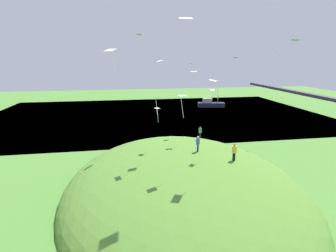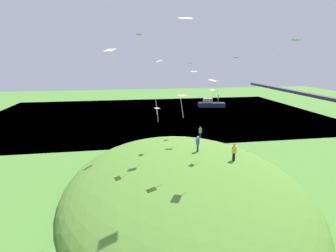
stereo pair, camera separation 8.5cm
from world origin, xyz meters
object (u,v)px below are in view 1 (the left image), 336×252
kite_5 (212,91)px  kite_10 (236,58)px  person_on_hilltop (234,150)px  kite_9 (217,83)px  boat_on_lake (210,104)px  kite_14 (183,98)px  person_walking_path (198,142)px  kite_2 (157,110)px  kite_13 (213,81)px  kite_1 (160,62)px  kite_3 (139,35)px  kite_8 (274,50)px  kite_12 (110,51)px  kite_0 (194,73)px  kite_11 (191,64)px  kite_6 (296,40)px  person_near_shore (200,131)px  kite_4 (157,99)px  kite_7 (186,19)px

kite_5 → kite_10: kite_10 is taller
person_on_hilltop → kite_9: (-2.00, -1.39, 6.53)m
boat_on_lake → kite_14: 51.84m
person_walking_path → kite_2: 5.73m
kite_13 → kite_14: kite_13 is taller
kite_14 → kite_9: bearing=128.8°
kite_1 → person_on_hilltop: bearing=69.2°
kite_1 → kite_3: size_ratio=1.11×
kite_1 → kite_8: size_ratio=1.00×
kite_12 → kite_5: bearing=132.0°
kite_0 → kite_2: size_ratio=1.27×
kite_13 → kite_11: bearing=172.8°
kite_0 → kite_14: bearing=-20.9°
person_walking_path → kite_8: size_ratio=1.18×
kite_9 → kite_11: (-10.13, -0.17, 1.63)m
person_on_hilltop → kite_9: bearing=135.3°
kite_5 → kite_13: kite_13 is taller
kite_2 → kite_6: bearing=104.2°
person_near_shore → kite_6: 17.57m
kite_6 → kite_12: size_ratio=0.98×
kite_4 → kite_6: bearing=111.1°
person_near_shore → kite_5: size_ratio=1.08×
person_on_hilltop → kite_13: kite_13 is taller
kite_0 → kite_4: 7.49m
kite_0 → kite_12: size_ratio=1.19×
kite_0 → kite_14: kite_0 is taller
boat_on_lake → kite_8: (35.50, -3.58, 13.63)m
person_on_hilltop → kite_10: size_ratio=1.58×
person_near_shore → person_walking_path: bearing=42.5°
person_near_shore → kite_12: 19.94m
kite_10 → kite_13: 21.73m
person_walking_path → kite_3: 14.59m
person_near_shore → kite_9: 12.22m
kite_12 → kite_14: kite_12 is taller
kite_0 → kite_9: (5.29, 1.00, -0.68)m
kite_1 → kite_6: size_ratio=0.85×
boat_on_lake → kite_12: size_ratio=4.38×
person_walking_path → kite_4: kite_4 is taller
kite_2 → kite_8: kite_8 is taller
person_walking_path → kite_5: size_ratio=1.10×
kite_5 → kite_10: size_ratio=1.36×
person_on_hilltop → kite_0: 10.53m
kite_8 → kite_12: (11.35, -21.10, -0.54)m
kite_8 → kite_12: kite_8 is taller
boat_on_lake → kite_12: (46.85, -24.69, 13.10)m
kite_6 → kite_13: bearing=-51.8°
kite_2 → kite_10: bearing=129.8°
kite_1 → kite_13: size_ratio=1.05×
kite_7 → boat_on_lake: bearing=158.6°
kite_0 → kite_4: (5.04, -5.09, -2.17)m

